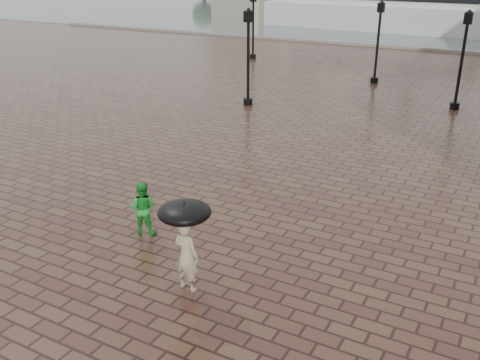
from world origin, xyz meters
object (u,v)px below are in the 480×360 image
Objects in this scene: adult_pedestrian at (186,256)px; child_pedestrian at (143,208)px; ferry_near at (389,4)px; street_lamps at (383,43)px.

adult_pedestrian is 1.13× the size of child_pedestrian.
ferry_near is (-8.46, 48.64, 1.71)m from adult_pedestrian.
street_lamps is at bearing -110.46° from child_pedestrian.
adult_pedestrian is (1.95, -22.25, -1.52)m from street_lamps.
adult_pedestrian reaches higher than child_pedestrian.
child_pedestrian is 0.05× the size of ferry_near.
adult_pedestrian is at bearing -84.98° from street_lamps.
street_lamps is at bearing -80.23° from adult_pedestrian.
child_pedestrian is (-2.41, 1.57, -0.09)m from adult_pedestrian.
street_lamps is 20.75m from child_pedestrian.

